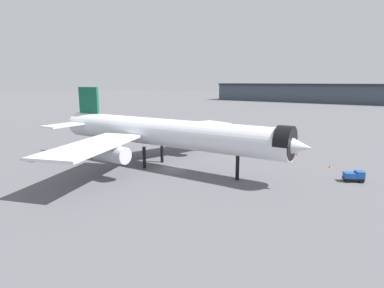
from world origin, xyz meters
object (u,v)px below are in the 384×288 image
baggage_tug_wing (354,176)px  traffic_cone_wingtip (298,153)px  airliner_near_gate (161,133)px  service_truck_front (100,136)px  traffic_cone_near_nose (330,166)px

baggage_tug_wing → traffic_cone_wingtip: bearing=104.9°
airliner_near_gate → service_truck_front: (-31.95, 12.95, -5.23)m
traffic_cone_near_nose → airliner_near_gate: bearing=-149.1°
service_truck_front → traffic_cone_near_nose: size_ratio=9.31×
service_truck_front → baggage_tug_wing: 65.60m
airliner_near_gate → traffic_cone_near_nose: size_ratio=91.07×
baggage_tug_wing → traffic_cone_near_nose: (-5.01, 7.55, -0.66)m
traffic_cone_near_nose → traffic_cone_wingtip: 11.69m
airliner_near_gate → traffic_cone_near_nose: bearing=31.2°
airliner_near_gate → traffic_cone_wingtip: airliner_near_gate is taller
traffic_cone_near_nose → traffic_cone_wingtip: traffic_cone_wingtip is taller
traffic_cone_wingtip → service_truck_front: bearing=-166.8°
traffic_cone_near_nose → traffic_cone_wingtip: bearing=136.1°
service_truck_front → traffic_cone_near_nose: service_truck_front is taller
baggage_tug_wing → traffic_cone_near_nose: 9.08m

